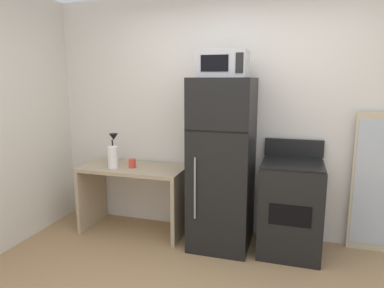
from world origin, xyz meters
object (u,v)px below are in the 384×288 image
(microwave, at_px, (224,64))
(paper_towel_roll, at_px, (113,157))
(desk_lamp, at_px, (113,143))
(refrigerator, at_px, (222,164))
(coffee_mug, at_px, (132,163))
(desk, at_px, (134,186))
(leaning_mirror, at_px, (375,184))
(oven_range, at_px, (290,207))

(microwave, bearing_deg, paper_towel_roll, -176.60)
(desk_lamp, xyz_separation_m, refrigerator, (1.29, -0.09, -0.13))
(desk_lamp, height_order, coffee_mug, desk_lamp)
(paper_towel_roll, height_order, refrigerator, refrigerator)
(desk, xyz_separation_m, refrigerator, (1.01, -0.04, 0.34))
(paper_towel_roll, bearing_deg, coffee_mug, 23.62)
(desk, height_order, leaning_mirror, leaning_mirror)
(oven_range, bearing_deg, desk_lamp, 178.22)
(paper_towel_roll, distance_m, refrigerator, 1.20)
(coffee_mug, height_order, refrigerator, refrigerator)
(desk_lamp, distance_m, microwave, 1.55)
(microwave, height_order, leaning_mirror, microwave)
(coffee_mug, bearing_deg, leaning_mirror, 6.77)
(paper_towel_roll, bearing_deg, desk, 35.13)
(refrigerator, bearing_deg, microwave, -89.69)
(coffee_mug, height_order, paper_towel_roll, paper_towel_roll)
(paper_towel_roll, height_order, microwave, microwave)
(paper_towel_roll, distance_m, microwave, 1.55)
(paper_towel_roll, bearing_deg, leaning_mirror, 8.04)
(leaning_mirror, bearing_deg, oven_range, -161.99)
(coffee_mug, distance_m, oven_range, 1.73)
(coffee_mug, bearing_deg, oven_range, 1.32)
(paper_towel_roll, relative_size, microwave, 0.52)
(refrigerator, distance_m, leaning_mirror, 1.51)
(coffee_mug, bearing_deg, microwave, -0.65)
(desk_lamp, height_order, leaning_mirror, leaning_mirror)
(paper_towel_roll, xyz_separation_m, leaning_mirror, (2.67, 0.38, -0.17))
(refrigerator, xyz_separation_m, microwave, (0.00, -0.02, 0.99))
(desk_lamp, xyz_separation_m, microwave, (1.29, -0.11, 0.86))
(desk, relative_size, oven_range, 1.05)
(refrigerator, height_order, leaning_mirror, refrigerator)
(paper_towel_roll, bearing_deg, microwave, 3.40)
(coffee_mug, distance_m, refrigerator, 1.01)
(paper_towel_roll, relative_size, refrigerator, 0.14)
(desk, distance_m, leaning_mirror, 2.50)
(desk, distance_m, paper_towel_roll, 0.41)
(desk, height_order, coffee_mug, coffee_mug)
(coffee_mug, xyz_separation_m, refrigerator, (1.01, 0.01, 0.06))
(desk, relative_size, refrigerator, 0.67)
(desk_lamp, distance_m, refrigerator, 1.30)
(desk_lamp, distance_m, leaning_mirror, 2.78)
(desk_lamp, bearing_deg, paper_towel_roll, -63.34)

